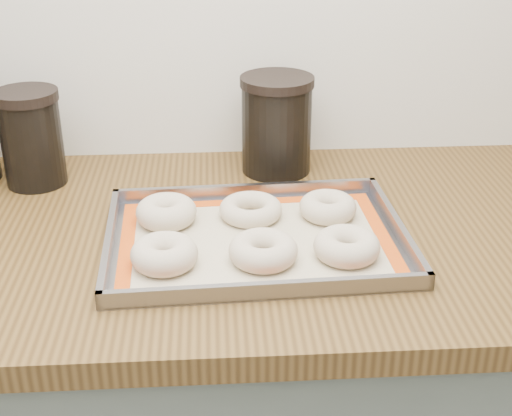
{
  "coord_description": "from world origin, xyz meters",
  "views": [
    {
      "loc": [
        0.15,
        0.65,
        1.44
      ],
      "look_at": [
        0.21,
        1.62,
        0.96
      ],
      "focal_mm": 50.0,
      "sensor_mm": 36.0,
      "label": 1
    }
  ],
  "objects": [
    {
      "name": "canister_right",
      "position": [
        0.27,
        1.9,
        0.99
      ],
      "size": [
        0.14,
        0.14,
        0.18
      ],
      "color": "black",
      "rests_on": "countertop"
    },
    {
      "name": "bagel_back_mid",
      "position": [
        0.21,
        1.69,
        0.92
      ],
      "size": [
        0.11,
        0.11,
        0.03
      ],
      "primitive_type": "torus",
      "rotation": [
        0.0,
        0.0,
        -0.11
      ],
      "color": "beige",
      "rests_on": "baking_mat"
    },
    {
      "name": "bagel_back_right",
      "position": [
        0.34,
        1.69,
        0.92
      ],
      "size": [
        0.11,
        0.11,
        0.04
      ],
      "primitive_type": "torus",
      "rotation": [
        0.0,
        0.0,
        0.23
      ],
      "color": "beige",
      "rests_on": "baking_mat"
    },
    {
      "name": "bagel_front_mid",
      "position": [
        0.22,
        1.55,
        0.92
      ],
      "size": [
        0.1,
        0.1,
        0.04
      ],
      "primitive_type": "torus",
      "rotation": [
        0.0,
        0.0,
        0.0
      ],
      "color": "beige",
      "rests_on": "baking_mat"
    },
    {
      "name": "baking_mat",
      "position": [
        0.21,
        1.62,
        0.9
      ],
      "size": [
        0.43,
        0.31,
        0.0
      ],
      "rotation": [
        0.0,
        0.0,
        0.04
      ],
      "color": "#C6B793",
      "rests_on": "baking_tray"
    },
    {
      "name": "baking_tray",
      "position": [
        0.21,
        1.62,
        0.91
      ],
      "size": [
        0.47,
        0.35,
        0.03
      ],
      "rotation": [
        0.0,
        0.0,
        0.04
      ],
      "color": "gray",
      "rests_on": "countertop"
    },
    {
      "name": "bagel_front_right",
      "position": [
        0.34,
        1.56,
        0.92
      ],
      "size": [
        0.11,
        0.11,
        0.04
      ],
      "primitive_type": "torus",
      "rotation": [
        0.0,
        0.0,
        0.14
      ],
      "color": "beige",
      "rests_on": "baking_mat"
    },
    {
      "name": "countertop",
      "position": [
        0.0,
        1.68,
        0.88
      ],
      "size": [
        3.06,
        0.68,
        0.04
      ],
      "primitive_type": "cube",
      "color": "brown",
      "rests_on": "cabinet"
    },
    {
      "name": "bagel_front_left",
      "position": [
        0.07,
        1.55,
        0.92
      ],
      "size": [
        0.11,
        0.11,
        0.04
      ],
      "primitive_type": "torus",
      "rotation": [
        0.0,
        0.0,
        -0.15
      ],
      "color": "beige",
      "rests_on": "baking_mat"
    },
    {
      "name": "canister_mid",
      "position": [
        -0.18,
        1.87,
        0.99
      ],
      "size": [
        0.11,
        0.11,
        0.18
      ],
      "color": "black",
      "rests_on": "countertop"
    },
    {
      "name": "bagel_back_left",
      "position": [
        0.07,
        1.68,
        0.92
      ],
      "size": [
        0.11,
        0.11,
        0.04
      ],
      "primitive_type": "torus",
      "rotation": [
        0.0,
        0.0,
        0.14
      ],
      "color": "beige",
      "rests_on": "baking_mat"
    }
  ]
}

